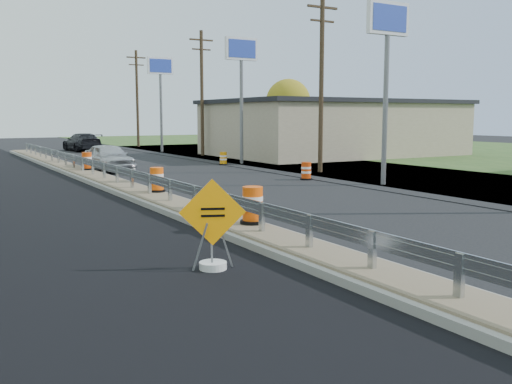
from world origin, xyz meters
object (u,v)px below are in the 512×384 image
barrel_median_near (253,206)px  car_dark_far (82,142)px  caution_sign (213,247)px  barrel_median_far (87,161)px  barrel_shoulder_mid (223,159)px  barrel_median_mid (157,180)px  barrel_shoulder_near (306,171)px  car_silver (109,157)px

barrel_median_near → car_dark_far: size_ratio=0.18×
caution_sign → barrel_median_far: caution_sign is taller
barrel_median_far → barrel_shoulder_mid: barrel_median_far is taller
barrel_median_mid → car_dark_far: size_ratio=0.17×
barrel_median_far → barrel_shoulder_mid: bearing=9.6°
caution_sign → barrel_shoulder_near: bearing=71.5°
barrel_median_mid → car_silver: size_ratio=0.20×
caution_sign → barrel_median_near: size_ratio=1.87×
barrel_shoulder_mid → car_dark_far: size_ratio=0.15×
barrel_median_near → car_silver: 18.59m
caution_sign → barrel_median_far: size_ratio=1.98×
caution_sign → barrel_median_near: (2.56, 2.83, 0.24)m
caution_sign → car_silver: caution_sign is taller
barrel_median_mid → car_dark_far: car_dark_far is taller
car_silver → barrel_median_mid: bearing=-101.0°
barrel_median_near → car_dark_far: 38.23m
barrel_shoulder_near → barrel_median_near: bearing=-131.7°
car_dark_far → barrel_median_far: bearing=73.2°
barrel_median_mid → caution_sign: bearing=-104.6°
barrel_median_near → barrel_median_mid: bearing=89.3°
car_silver → car_dark_far: car_dark_far is taller
barrel_median_near → barrel_median_mid: barrel_median_near is taller
barrel_median_far → car_dark_far: size_ratio=0.17×
caution_sign → barrel_shoulder_near: (11.02, 12.31, -0.06)m
caution_sign → car_dark_far: 41.41m
barrel_shoulder_near → car_dark_far: car_dark_far is taller
barrel_median_near → car_silver: (1.50, 18.53, 0.07)m
barrel_median_far → barrel_shoulder_mid: (8.84, 1.50, -0.29)m
caution_sign → car_silver: size_ratio=0.41×
barrel_median_mid → barrel_shoulder_mid: (8.81, 11.76, -0.28)m
barrel_median_mid → barrel_shoulder_near: bearing=14.6°
caution_sign → barrel_shoulder_near: size_ratio=2.15×
barrel_shoulder_mid → car_silver: size_ratio=0.18×
barrel_median_near → car_silver: car_silver is taller
caution_sign → car_silver: 21.74m
barrel_shoulder_near → barrel_shoulder_mid: barrel_shoulder_near is taller
caution_sign → barrel_median_near: caution_sign is taller
caution_sign → car_dark_far: caution_sign is taller
caution_sign → barrel_shoulder_mid: bearing=85.7°
caution_sign → car_dark_far: size_ratio=0.34×
car_silver → car_dark_far: bearing=76.8°
car_dark_far → car_silver: bearing=76.6°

